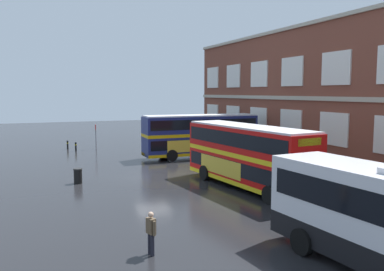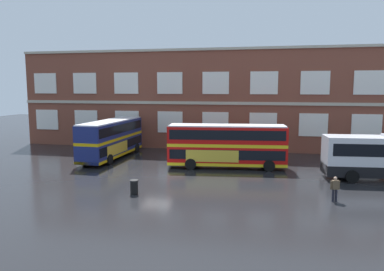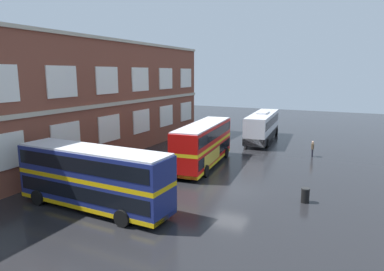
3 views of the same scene
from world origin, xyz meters
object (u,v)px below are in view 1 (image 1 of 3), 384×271
at_px(waiting_passenger, 151,231).
at_px(safety_bollard_west, 76,147).
at_px(double_decker_middle, 247,155).
at_px(safety_bollard_east, 68,145).
at_px(bus_stand_flag, 96,134).
at_px(station_litter_bin, 78,176).
at_px(double_decker_near, 201,135).

relative_size(waiting_passenger, safety_bollard_west, 1.79).
bearing_deg(double_decker_middle, waiting_passenger, -47.36).
bearing_deg(safety_bollard_east, bus_stand_flag, 69.12).
relative_size(station_litter_bin, safety_bollard_east, 1.08).
height_order(double_decker_near, waiting_passenger, double_decker_near).
height_order(waiting_passenger, station_litter_bin, waiting_passenger).
relative_size(double_decker_near, safety_bollard_east, 11.64).
height_order(waiting_passenger, safety_bollard_east, waiting_passenger).
bearing_deg(double_decker_near, double_decker_middle, -9.74).
bearing_deg(safety_bollard_west, safety_bollard_east, -160.62).
xyz_separation_m(double_decker_middle, bus_stand_flag, (-21.90, -6.28, -0.51)).
relative_size(double_decker_middle, safety_bollard_east, 11.81).
xyz_separation_m(double_decker_near, bus_stand_flag, (-9.29, -8.44, -0.51)).
bearing_deg(safety_bollard_east, double_decker_near, 47.48).
bearing_deg(waiting_passenger, double_decker_near, 151.92).
distance_m(double_decker_near, bus_stand_flag, 12.57).
xyz_separation_m(double_decker_near, waiting_passenger, (20.88, -11.14, -1.22)).
height_order(double_decker_middle, bus_stand_flag, double_decker_middle).
height_order(double_decker_near, station_litter_bin, double_decker_near).
bearing_deg(station_litter_bin, waiting_passenger, 4.73).
height_order(double_decker_middle, safety_bollard_west, double_decker_middle).
bearing_deg(double_decker_near, safety_bollard_east, -132.52).
height_order(bus_stand_flag, safety_bollard_east, bus_stand_flag).
bearing_deg(station_litter_bin, double_decker_near, 120.34).
bearing_deg(bus_stand_flag, waiting_passenger, -5.11).
bearing_deg(waiting_passenger, station_litter_bin, -175.27).
relative_size(double_decker_middle, station_litter_bin, 10.89).
xyz_separation_m(bus_stand_flag, station_litter_bin, (16.48, -3.83, -1.12)).
distance_m(double_decker_near, station_litter_bin, 14.31).
bearing_deg(double_decker_near, waiting_passenger, -28.08).
xyz_separation_m(station_litter_bin, safety_bollard_east, (-17.58, 0.94, -0.03)).
bearing_deg(bus_stand_flag, safety_bollard_west, -70.94).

